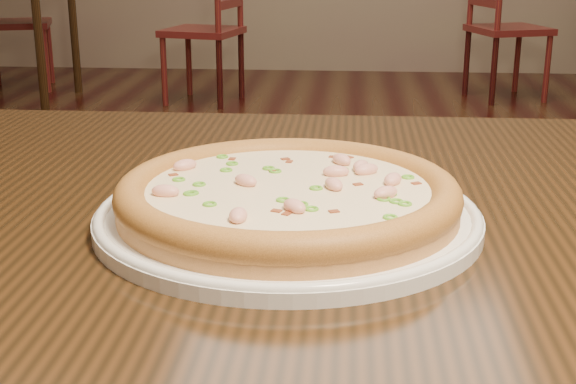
# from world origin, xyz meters

# --- Properties ---
(hero_table) EXTENTS (1.20, 0.80, 0.75)m
(hero_table) POSITION_xyz_m (0.03, -0.91, 0.65)
(hero_table) COLOR black
(hero_table) RESTS_ON ground
(plate) EXTENTS (0.34, 0.34, 0.02)m
(plate) POSITION_xyz_m (-0.09, -0.96, 0.76)
(plate) COLOR white
(plate) RESTS_ON hero_table
(pizza) EXTENTS (0.30, 0.30, 0.03)m
(pizza) POSITION_xyz_m (-0.09, -0.96, 0.78)
(pizza) COLOR #C2804D
(pizza) RESTS_ON plate
(chair_a) EXTENTS (0.52, 0.52, 0.95)m
(chair_a) POSITION_xyz_m (-2.30, 3.58, 0.44)
(chair_a) COLOR #51131A
(chair_a) RESTS_ON ground
(chair_b) EXTENTS (0.50, 0.50, 0.95)m
(chair_b) POSITION_xyz_m (-0.89, 3.24, 0.44)
(chair_b) COLOR #51131A
(chair_b) RESTS_ON ground
(chair_c) EXTENTS (0.53, 0.53, 0.95)m
(chair_c) POSITION_xyz_m (0.88, 3.49, 0.44)
(chair_c) COLOR #51131A
(chair_c) RESTS_ON ground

